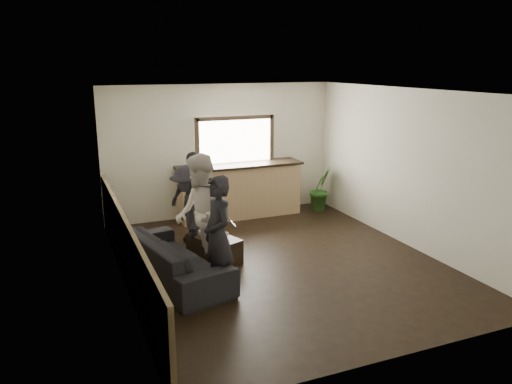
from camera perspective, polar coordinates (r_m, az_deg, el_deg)
name	(u,v)px	position (r m, az deg, el deg)	size (l,w,h in m)	color
ground	(280,262)	(8.37, 2.74, -8.05)	(5.00, 6.00, 0.01)	black
room_shell	(237,180)	(7.65, -2.13, 1.34)	(5.01, 6.01, 2.80)	silver
bar_counter	(240,187)	(10.65, -1.89, 0.55)	(2.70, 0.68, 2.13)	tan
sofa	(174,258)	(7.74, -9.36, -7.50)	(2.30, 0.90, 0.67)	black
coffee_table	(214,248)	(8.43, -4.79, -6.43)	(0.51, 0.92, 0.41)	black
cup_a	(202,233)	(8.42, -6.23, -4.67)	(0.12, 0.12, 0.09)	silver
cup_b	(226,235)	(8.29, -3.49, -4.93)	(0.10, 0.10, 0.09)	silver
potted_plant	(320,189)	(11.26, 7.36, 0.37)	(0.53, 0.43, 0.96)	#2D6623
person_a	(218,235)	(7.07, -4.39, -4.97)	(0.49, 0.65, 1.71)	black
person_b	(200,215)	(7.69, -6.39, -2.68)	(0.81, 0.99, 1.90)	silver
person_c	(189,212)	(8.43, -7.71, -2.29)	(0.69, 1.08, 1.59)	black
person_d	(196,198)	(9.10, -6.90, -0.65)	(1.07, 0.72, 1.69)	black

